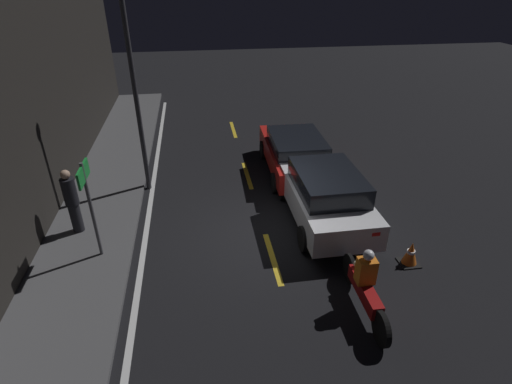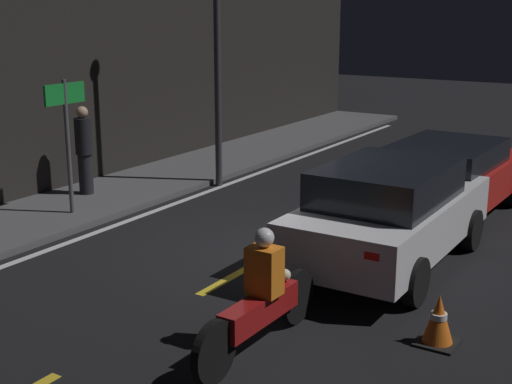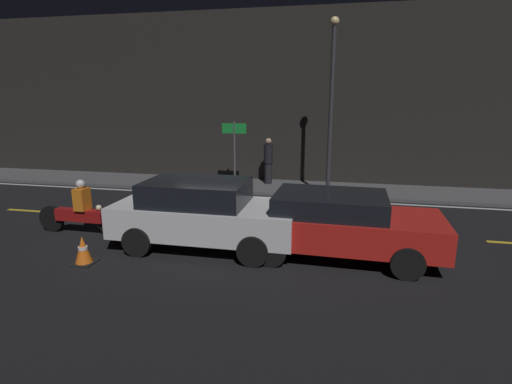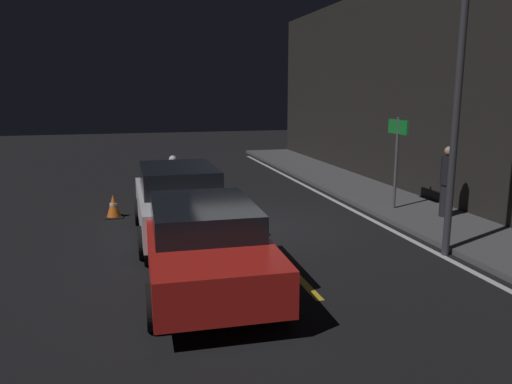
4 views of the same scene
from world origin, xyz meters
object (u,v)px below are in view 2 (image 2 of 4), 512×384
taxi_red (448,176)px  motorcycle (259,302)px  sedan_white (390,212)px  shop_sign (66,120)px  pedestrian (84,149)px  street_lamp (217,32)px  traffic_cone_near (438,320)px

taxi_red → motorcycle: (-6.34, 0.12, -0.18)m
taxi_red → sedan_white: bearing=-177.0°
shop_sign → pedestrian: bearing=34.0°
pedestrian → street_lamp: bearing=-34.8°
sedan_white → street_lamp: size_ratio=0.72×
traffic_cone_near → pedestrian: (2.48, 7.97, 0.72)m
traffic_cone_near → street_lamp: size_ratio=0.10×
pedestrian → shop_sign: shop_sign is taller
taxi_red → street_lamp: (-0.36, 4.83, 2.48)m
pedestrian → taxi_red: bearing=-67.5°
sedan_white → taxi_red: size_ratio=0.96×
sedan_white → street_lamp: (2.65, 4.90, 2.41)m
sedan_white → taxi_red: sedan_white is taller
taxi_red → pedestrian: (-2.67, 6.44, 0.26)m
street_lamp → sedan_white: bearing=-118.4°
shop_sign → street_lamp: (3.44, -0.85, 1.43)m
shop_sign → street_lamp: size_ratio=0.42×
motorcycle → shop_sign: size_ratio=0.99×
shop_sign → street_lamp: 3.82m
shop_sign → motorcycle: bearing=-114.6°
motorcycle → pedestrian: 7.33m
motorcycle → shop_sign: (2.55, 5.56, 1.23)m
sedan_white → traffic_cone_near: size_ratio=6.95×
taxi_red → motorcycle: 6.35m
shop_sign → traffic_cone_near: bearing=-100.6°
taxi_red → traffic_cone_near: 5.38m
taxi_red → motorcycle: size_ratio=1.81×
pedestrian → motorcycle: bearing=-120.2°
street_lamp → taxi_red: bearing=-85.8°
sedan_white → traffic_cone_near: sedan_white is taller
traffic_cone_near → pedestrian: 8.38m
sedan_white → street_lamp: bearing=61.7°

